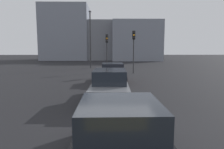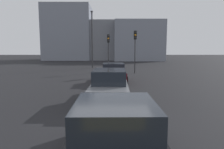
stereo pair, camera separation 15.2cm
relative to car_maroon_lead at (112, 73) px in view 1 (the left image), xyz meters
name	(u,v)px [view 1 (the left image)]	position (x,y,z in m)	size (l,w,h in m)	color
ground_plane	(114,141)	(-10.29, 0.17, -0.83)	(160.00, 160.00, 0.20)	black
car_maroon_lead	(112,73)	(0.00, 0.00, 0.00)	(4.35, 2.10, 1.51)	#510F16
car_grey_second	(110,86)	(-5.95, 0.25, 0.05)	(4.82, 2.10, 1.63)	slate
car_black_third	(119,137)	(-11.84, 0.09, 0.02)	(4.18, 2.13, 1.57)	black
traffic_light_near_left	(107,45)	(7.26, 0.49, 2.30)	(0.32, 0.28, 4.22)	#2D2D30
traffic_light_near_right	(134,43)	(5.57, -2.35, 2.49)	(0.32, 0.29, 4.50)	#2D2D30
street_lamp_kerbside	(90,35)	(11.68, 2.73, 3.73)	(0.56, 0.36, 7.61)	#2D2D30
building_facade_left	(134,41)	(32.59, -5.83, 3.57)	(13.34, 10.59, 8.60)	gray
building_facade_center	(100,41)	(32.75, 2.17, 3.69)	(8.07, 11.72, 8.84)	slate
building_facade_right	(66,33)	(32.95, 10.17, 5.44)	(9.57, 10.53, 12.34)	gray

